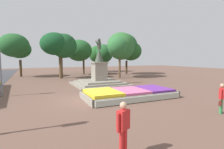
# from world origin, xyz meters

# --- Properties ---
(ground_plane) EXTENTS (90.77, 90.77, 0.00)m
(ground_plane) POSITION_xyz_m (0.00, 0.00, 0.00)
(ground_plane) COLOR brown
(flower_planter) EXTENTS (6.72, 3.32, 0.64)m
(flower_planter) POSITION_xyz_m (2.95, -0.80, 0.29)
(flower_planter) COLOR #38281C
(flower_planter) RESTS_ON ground_plane
(statue_monument) EXTENTS (5.45, 5.45, 4.97)m
(statue_monument) POSITION_xyz_m (3.22, 6.02, 0.83)
(statue_monument) COLOR gray
(statue_monument) RESTS_ON ground_plane
(pedestrian_with_handbag) EXTENTS (0.68, 0.42, 1.57)m
(pedestrian_with_handbag) POSITION_xyz_m (5.41, -5.94, 0.87)
(pedestrian_with_handbag) COLOR #338C4C
(pedestrian_with_handbag) RESTS_ON ground_plane
(pedestrian_near_planter) EXTENTS (0.53, 0.36, 1.63)m
(pedestrian_near_planter) POSITION_xyz_m (-1.12, -7.29, 0.94)
(pedestrian_near_planter) COLOR red
(pedestrian_near_planter) RESTS_ON ground_plane
(park_tree_far_left) EXTENTS (4.56, 4.89, 6.05)m
(park_tree_far_left) POSITION_xyz_m (4.47, 18.61, 4.15)
(park_tree_far_left) COLOR #4C3823
(park_tree_far_left) RESTS_ON ground_plane
(park_tree_behind_statue) EXTENTS (4.53, 4.87, 6.52)m
(park_tree_behind_statue) POSITION_xyz_m (-5.38, 18.71, 4.61)
(park_tree_behind_statue) COLOR #4C3823
(park_tree_behind_statue) RESTS_ON ground_plane
(park_tree_far_right) EXTENTS (4.92, 4.48, 5.81)m
(park_tree_far_right) POSITION_xyz_m (10.18, 23.18, 3.80)
(park_tree_far_right) COLOR #4C3823
(park_tree_far_right) RESTS_ON ground_plane
(park_tree_street_side) EXTENTS (5.81, 5.06, 7.25)m
(park_tree_street_side) POSITION_xyz_m (11.90, 15.70, 4.74)
(park_tree_street_side) COLOR #4C3823
(park_tree_street_side) RESTS_ON ground_plane
(park_tree_mid_canopy) EXTENTS (4.47, 4.42, 6.65)m
(park_tree_mid_canopy) POSITION_xyz_m (8.52, 11.14, 4.63)
(park_tree_mid_canopy) COLOR brown
(park_tree_mid_canopy) RESTS_ON ground_plane
(park_tree_distant) EXTENTS (5.03, 3.97, 6.40)m
(park_tree_distant) POSITION_xyz_m (0.45, 13.98, 4.62)
(park_tree_distant) COLOR brown
(park_tree_distant) RESTS_ON ground_plane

